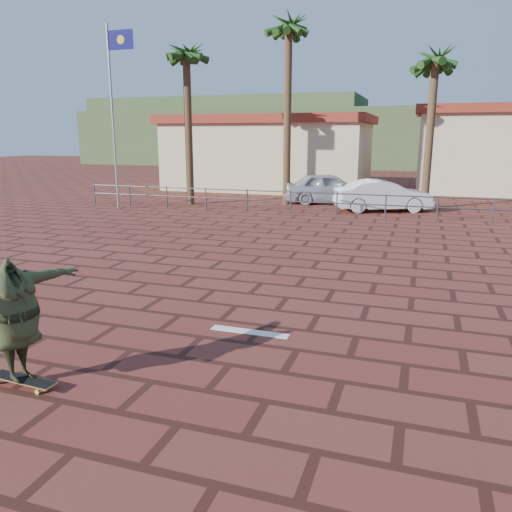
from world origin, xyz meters
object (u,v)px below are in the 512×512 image
Objects in this scene: longboard at (23,380)px; skateboarder at (15,320)px; car_silver at (329,188)px; car_white at (383,196)px.

skateboarder is at bearing 120.32° from longboard.
car_silver is 1.05× the size of car_white.
skateboarder reaches higher than longboard.
longboard is at bearing -135.32° from skateboarder.
car_white is at bearing 7.64° from skateboarder.
longboard is 0.25× the size of car_white.
car_silver reaches higher than car_white.
longboard is 18.37m from car_white.
car_silver is 3.39m from car_white.
skateboarder is 0.47× the size of car_silver.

